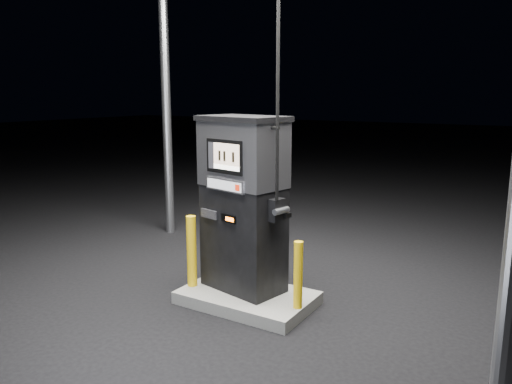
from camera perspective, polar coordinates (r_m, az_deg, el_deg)
The scene contains 5 objects.
ground at distance 6.35m, azimuth -0.98°, elevation -12.60°, with size 80.00×80.00×0.00m, color black.
pump_island at distance 6.32m, azimuth -0.98°, elevation -11.98°, with size 1.60×1.00×0.15m, color #61615C.
fuel_dispenser at distance 6.10m, azimuth -1.45°, elevation -1.19°, with size 1.24×0.84×4.47m.
bollard_left at distance 6.39m, azimuth -7.37°, elevation -6.72°, with size 0.12×0.12×0.91m, color yellow.
bollard_right at distance 5.74m, azimuth 4.84°, elevation -9.43°, with size 0.10×0.10×0.79m, color yellow.
Camera 1 is at (3.14, -4.90, 2.56)m, focal length 35.00 mm.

